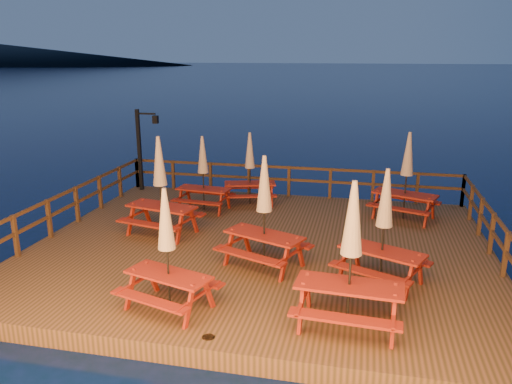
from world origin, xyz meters
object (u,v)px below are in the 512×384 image
lamp_post (143,142)px  picnic_table_0 (264,210)px  picnic_table_1 (160,184)px  picnic_table_2 (407,175)px

lamp_post → picnic_table_0: (5.74, -5.84, -0.38)m
picnic_table_0 → lamp_post: bearing=156.7°
lamp_post → picnic_table_1: bearing=-60.0°
picnic_table_1 → lamp_post: bearing=132.3°
picnic_table_1 → picnic_table_0: bearing=-13.0°
lamp_post → picnic_table_2: size_ratio=1.11×
picnic_table_1 → picnic_table_2: (6.77, 2.89, -0.05)m
lamp_post → picnic_table_1: lamp_post is taller
lamp_post → picnic_table_2: (9.25, -1.42, -0.39)m
picnic_table_2 → lamp_post: bearing=-168.1°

